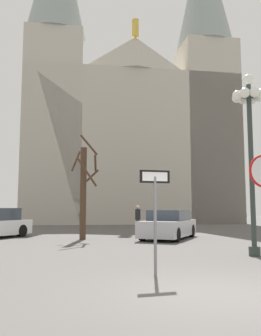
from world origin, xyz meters
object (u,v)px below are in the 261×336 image
Objects in this scene: pedestrian_walking at (138,217)px; bare_tree at (84,188)px; cathedral at (130,120)px; parked_car_far_silver at (169,225)px; one_way_arrow_sign at (155,206)px; street_lamp at (250,124)px.

bare_tree is at bearing -134.89° from pedestrian_walking.
parked_car_far_silver is (-1.18, -19.92, -10.30)m from cathedral.
cathedral reaches higher than bare_tree.
cathedral is at bearing 86.60° from parked_car_far_silver.
one_way_arrow_sign reaches higher than pedestrian_walking.
parked_car_far_silver is 2.87× the size of pedestrian_walking.
bare_tree is (-1.30, 9.74, 0.91)m from one_way_arrow_sign.
pedestrian_walking is (3.28, 3.29, -1.46)m from bare_tree.
one_way_arrow_sign is 0.50× the size of parked_car_far_silver.
cathedral is 31.21m from one_way_arrow_sign.
street_lamp is at bearing -81.94° from parked_car_far_silver.
one_way_arrow_sign is 9.87m from bare_tree.
one_way_arrow_sign is 13.19m from pedestrian_walking.
cathedral is 22.16m from bare_tree.
one_way_arrow_sign is 0.47× the size of bare_tree.
street_lamp is at bearing 36.02° from one_way_arrow_sign.
bare_tree is at bearing 177.44° from parked_car_far_silver.
cathedral is 14.16× the size of one_way_arrow_sign.
cathedral reaches higher than pedestrian_walking.
bare_tree reaches higher than parked_car_far_silver.
street_lamp is 7.70m from parked_car_far_silver.
parked_car_far_silver is (-0.95, 6.75, -3.57)m from street_lamp.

